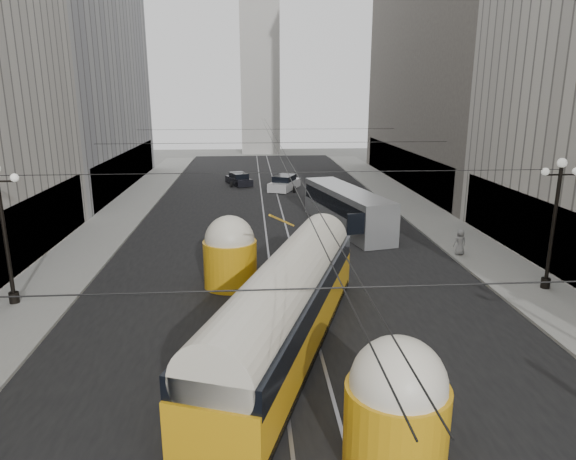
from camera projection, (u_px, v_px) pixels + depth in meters
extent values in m
cube|color=black|center=(275.00, 223.00, 38.32)|extent=(20.00, 85.00, 0.02)
cube|color=gray|center=(122.00, 214.00, 40.82)|extent=(4.00, 72.00, 0.15)
cube|color=gray|center=(417.00, 209.00, 42.52)|extent=(4.00, 72.00, 0.15)
cube|color=gray|center=(265.00, 223.00, 38.27)|extent=(0.12, 85.00, 0.04)
cube|color=gray|center=(285.00, 223.00, 38.37)|extent=(0.12, 85.00, 0.04)
cube|color=black|center=(31.00, 230.00, 28.62)|extent=(0.10, 18.00, 3.60)
cube|color=#999999|center=(54.00, 42.00, 48.21)|extent=(12.00, 28.00, 28.00)
cube|color=black|center=(128.00, 169.00, 51.74)|extent=(0.10, 25.20, 3.60)
cube|color=black|center=(534.00, 230.00, 28.68)|extent=(0.10, 18.00, 3.60)
cube|color=#514C47|center=(469.00, 24.00, 50.52)|extent=(12.00, 32.00, 32.00)
cube|color=black|center=(401.00, 166.00, 53.72)|extent=(0.10, 28.80, 3.60)
cube|color=#B2AFA8|center=(260.00, 76.00, 80.97)|extent=(6.00, 6.00, 24.00)
cylinder|color=black|center=(6.00, 240.00, 22.65)|extent=(0.18, 0.18, 6.00)
cylinder|color=black|center=(14.00, 297.00, 23.36)|extent=(0.44, 0.44, 0.50)
sphere|color=white|center=(15.00, 178.00, 21.99)|extent=(0.36, 0.36, 0.36)
cylinder|color=black|center=(553.00, 229.00, 24.43)|extent=(0.18, 0.18, 6.00)
cylinder|color=black|center=(545.00, 283.00, 25.14)|extent=(0.44, 0.44, 0.50)
cylinder|color=black|center=(560.00, 175.00, 23.75)|extent=(1.60, 0.08, 0.08)
sphere|color=white|center=(562.00, 163.00, 23.61)|extent=(0.44, 0.44, 0.44)
sphere|color=white|center=(545.00, 172.00, 23.66)|extent=(0.36, 0.36, 0.36)
sphere|color=white|center=(576.00, 171.00, 23.77)|extent=(0.36, 0.36, 0.36)
cylinder|color=black|center=(348.00, 288.00, 9.31)|extent=(25.00, 0.03, 0.03)
cylinder|color=black|center=(290.00, 172.00, 22.80)|extent=(25.00, 0.03, 0.03)
cylinder|color=black|center=(275.00, 143.00, 36.28)|extent=(25.00, 0.03, 0.03)
cylinder|color=black|center=(268.00, 129.00, 49.77)|extent=(25.00, 0.03, 0.03)
cylinder|color=black|center=(272.00, 141.00, 40.19)|extent=(0.03, 72.00, 0.03)
cylinder|color=black|center=(277.00, 140.00, 40.22)|extent=(0.03, 72.00, 0.03)
cube|color=orange|center=(286.00, 322.00, 19.35)|extent=(7.24, 14.38, 1.74)
cube|color=black|center=(286.00, 341.00, 19.56)|extent=(7.10, 13.98, 0.31)
cube|color=black|center=(286.00, 294.00, 19.06)|extent=(7.19, 14.19, 0.87)
cylinder|color=silver|center=(286.00, 286.00, 18.98)|extent=(6.88, 14.08, 2.35)
cylinder|color=orange|center=(395.00, 427.00, 13.07)|extent=(2.66, 2.66, 2.35)
sphere|color=silver|center=(398.00, 385.00, 12.75)|extent=(2.45, 2.45, 2.45)
cylinder|color=orange|center=(230.00, 264.00, 25.57)|extent=(2.66, 2.66, 2.35)
sphere|color=silver|center=(230.00, 240.00, 25.25)|extent=(2.45, 2.45, 2.45)
cube|color=#ACAFB2|center=(346.00, 209.00, 36.48)|extent=(4.76, 11.43, 2.80)
cube|color=black|center=(347.00, 202.00, 36.36)|extent=(4.70, 11.05, 1.03)
cube|color=black|center=(363.00, 223.00, 31.06)|extent=(2.11, 0.58, 1.31)
cylinder|color=black|center=(339.00, 236.00, 33.04)|extent=(0.30, 0.93, 0.93)
cylinder|color=black|center=(374.00, 236.00, 33.21)|extent=(0.30, 0.93, 0.93)
cylinder|color=black|center=(323.00, 211.00, 40.27)|extent=(0.30, 0.93, 0.93)
cylinder|color=black|center=(352.00, 210.00, 40.43)|extent=(0.30, 0.93, 0.93)
cube|color=silver|center=(284.00, 185.00, 51.29)|extent=(3.60, 5.07, 0.83)
cube|color=black|center=(284.00, 179.00, 51.14)|extent=(2.56, 3.04, 0.79)
cylinder|color=black|center=(277.00, 190.00, 49.74)|extent=(0.22, 0.67, 0.67)
cylinder|color=black|center=(294.00, 189.00, 49.86)|extent=(0.22, 0.67, 0.67)
cylinder|color=black|center=(275.00, 184.00, 52.81)|extent=(0.22, 0.67, 0.67)
cylinder|color=black|center=(292.00, 184.00, 52.94)|extent=(0.22, 0.67, 0.67)
cube|color=black|center=(239.00, 181.00, 54.16)|extent=(3.02, 4.38, 0.72)
cube|color=black|center=(239.00, 176.00, 54.03)|extent=(2.17, 2.61, 0.68)
cylinder|color=black|center=(231.00, 184.00, 52.82)|extent=(0.22, 0.58, 0.58)
cylinder|color=black|center=(246.00, 184.00, 52.92)|extent=(0.22, 0.58, 0.58)
cylinder|color=black|center=(232.00, 180.00, 55.47)|extent=(0.22, 0.58, 0.58)
cylinder|color=black|center=(246.00, 180.00, 55.58)|extent=(0.22, 0.58, 0.58)
imported|color=gray|center=(460.00, 242.00, 30.18)|extent=(0.82, 0.59, 1.54)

